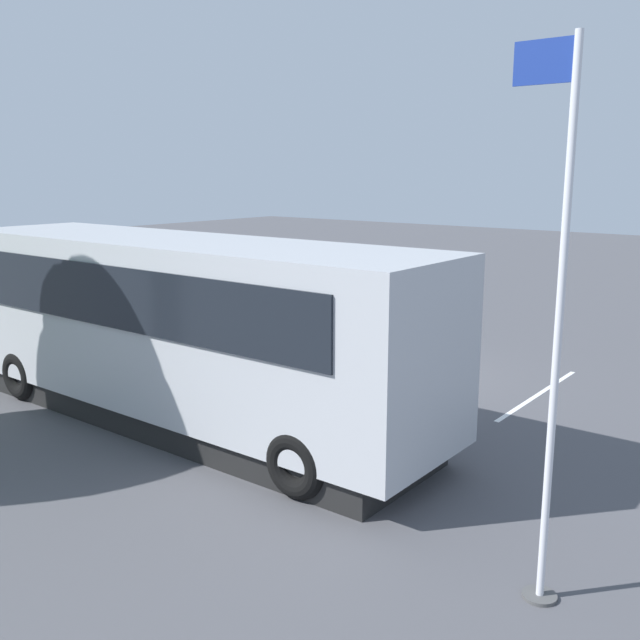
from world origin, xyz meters
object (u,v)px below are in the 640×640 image
spectator_right (262,328)px  spectator_far_left (347,354)px  stunt_motorcycle (340,307)px  flagpole (554,341)px  tour_bus (183,332)px  spectator_left (324,340)px  spectator_far_right (224,324)px  spectator_centre (292,333)px  parked_motorcycle_silver (318,385)px

spectator_right → spectator_far_left: bearing=171.9°
stunt_motorcycle → flagpole: size_ratio=0.35×
spectator_far_left → flagpole: 6.86m
tour_bus → spectator_left: size_ratio=5.60×
tour_bus → spectator_far_right: 3.31m
spectator_centre → spectator_right: (0.93, -0.08, -0.03)m
spectator_centre → spectator_far_left: bearing=170.0°
spectator_left → spectator_centre: (0.87, -0.01, 0.01)m
spectator_centre → parked_motorcycle_silver: spectator_centre is taller
spectator_centre → stunt_motorcycle: (1.29, -3.37, -0.09)m
spectator_right → spectator_far_right: size_ratio=0.98×
spectator_right → flagpole: bearing=151.9°
spectator_far_right → parked_motorcycle_silver: (-3.28, 0.78, -0.60)m
spectator_centre → parked_motorcycle_silver: (-1.49, 0.99, -0.60)m
tour_bus → flagpole: 7.17m
tour_bus → spectator_far_left: size_ratio=6.07×
spectator_centre → spectator_far_right: spectator_centre is taller
spectator_right → spectator_far_right: (0.86, 0.29, 0.03)m
spectator_left → spectator_right: 1.81m
spectator_left → flagpole: (-6.13, 4.15, 1.69)m
spectator_far_left → spectator_right: spectator_right is taller
spectator_centre → stunt_motorcycle: 3.61m
parked_motorcycle_silver → flagpole: (-5.52, 3.17, 2.28)m
spectator_left → spectator_far_right: 2.67m
spectator_far_left → parked_motorcycle_silver: 0.87m
spectator_right → flagpole: flagpole is taller
parked_motorcycle_silver → stunt_motorcycle: bearing=-57.5°
tour_bus → spectator_right: 3.20m
tour_bus → spectator_left: 3.08m
tour_bus → spectator_centre: tour_bus is taller
spectator_centre → spectator_left: bearing=179.0°
spectator_far_right → parked_motorcycle_silver: spectator_far_right is taller
parked_motorcycle_silver → flagpole: size_ratio=0.37×
spectator_right → flagpole: size_ratio=0.31×
spectator_right → parked_motorcycle_silver: spectator_right is taller
spectator_centre → spectator_right: size_ratio=1.03×
parked_motorcycle_silver → stunt_motorcycle: stunt_motorcycle is taller
spectator_centre → spectator_far_right: (1.79, 0.21, -0.00)m
tour_bus → parked_motorcycle_silver: bearing=-127.0°
tour_bus → spectator_centre: (0.03, -2.92, -0.56)m
spectator_left → parked_motorcycle_silver: spectator_left is taller
tour_bus → spectator_centre: 2.97m
spectator_far_left → stunt_motorcycle: 4.68m
flagpole → spectator_far_left: bearing=-35.8°
spectator_far_right → flagpole: (-8.79, 3.95, 1.68)m
spectator_far_left → spectator_far_right: size_ratio=0.92×
spectator_left → stunt_motorcycle: size_ratio=0.91×
tour_bus → spectator_left: (-0.84, -2.90, -0.57)m
spectator_left → stunt_motorcycle: bearing=-57.4°
spectator_left → spectator_right: bearing=-3.0°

